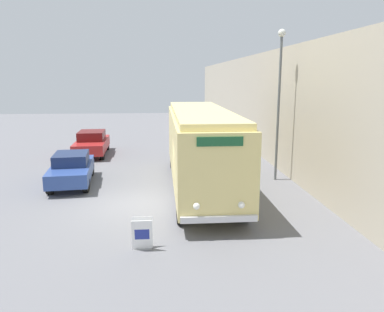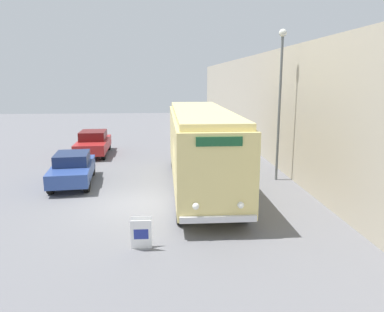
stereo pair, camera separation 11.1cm
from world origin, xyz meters
name	(u,v)px [view 1 (the left image)]	position (x,y,z in m)	size (l,w,h in m)	color
ground_plane	(139,205)	(0.00, 0.00, 0.00)	(80.00, 80.00, 0.00)	slate
building_wall_right	(260,104)	(7.43, 10.00, 3.24)	(0.30, 60.00, 6.49)	#B2A893
vintage_bus	(200,144)	(2.65, 2.07, 2.02)	(2.52, 11.15, 3.57)	black
sign_board	(142,234)	(0.32, -3.96, 0.45)	(0.60, 0.35, 0.94)	gray
streetlamp	(279,86)	(6.50, 3.23, 4.55)	(0.36, 0.36, 7.12)	#595E60
parked_car_near	(72,168)	(-3.31, 3.23, 0.76)	(2.20, 4.47, 1.47)	black
parked_car_mid	(92,143)	(-3.59, 10.20, 0.78)	(2.07, 4.69, 1.55)	black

